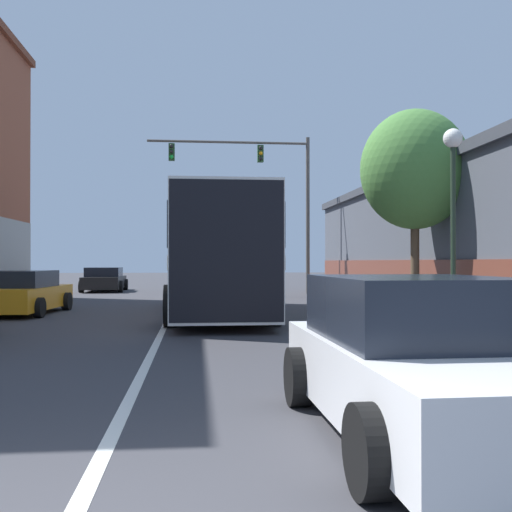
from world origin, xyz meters
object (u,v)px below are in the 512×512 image
at_px(hatchback_foreground, 422,361).
at_px(street_tree_near, 415,170).
at_px(parked_car_left_far, 104,280).
at_px(bus, 218,251).
at_px(street_lamp, 453,201).
at_px(traffic_signal_gantry, 264,181).
at_px(parked_car_left_mid, 20,293).

height_order(hatchback_foreground, street_tree_near, street_tree_near).
bearing_deg(parked_car_left_far, bus, -160.57).
bearing_deg(parked_car_left_far, hatchback_foreground, -166.92).
height_order(bus, street_lamp, street_lamp).
xyz_separation_m(street_lamp, street_tree_near, (0.95, 4.56, 1.32)).
height_order(parked_car_left_far, street_lamp, street_lamp).
bearing_deg(traffic_signal_gantry, parked_car_left_mid, -130.06).
xyz_separation_m(parked_car_left_mid, street_lamp, (10.15, -6.97, 2.11)).
height_order(parked_car_left_mid, street_tree_near, street_tree_near).
xyz_separation_m(hatchback_foreground, street_lamp, (3.00, 6.07, 2.06)).
height_order(bus, parked_car_left_far, bus).
height_order(traffic_signal_gantry, street_lamp, traffic_signal_gantry).
distance_m(hatchback_foreground, street_lamp, 7.08).
relative_size(street_lamp, street_tree_near, 0.73).
distance_m(parked_car_left_far, traffic_signal_gantry, 9.88).
xyz_separation_m(parked_car_left_far, street_lamp, (9.72, -20.38, 2.13)).
relative_size(bus, parked_car_left_far, 2.33).
bearing_deg(parked_car_left_mid, bus, -94.13).
xyz_separation_m(parked_car_left_far, street_tree_near, (10.66, -15.82, 3.45)).
bearing_deg(traffic_signal_gantry, parked_car_left_far, 156.43).
relative_size(bus, parked_car_left_mid, 2.34).
xyz_separation_m(parked_car_left_mid, street_tree_near, (11.09, -2.40, 3.43)).
xyz_separation_m(parked_car_left_mid, traffic_signal_gantry, (8.37, 9.95, 4.73)).
bearing_deg(hatchback_foreground, bus, 5.46).
relative_size(bus, street_tree_near, 1.77).
bearing_deg(street_tree_near, traffic_signal_gantry, 102.44).
bearing_deg(traffic_signal_gantry, bus, -103.39).
bearing_deg(street_tree_near, bus, 163.75).
xyz_separation_m(traffic_signal_gantry, street_tree_near, (2.72, -12.36, -1.30)).
xyz_separation_m(bus, street_lamp, (4.35, -6.11, 0.87)).
height_order(parked_car_left_mid, traffic_signal_gantry, traffic_signal_gantry).
bearing_deg(street_tree_near, street_lamp, -101.72).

